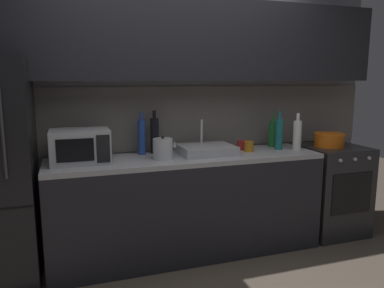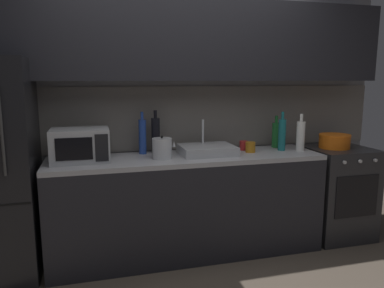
{
  "view_description": "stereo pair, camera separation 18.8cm",
  "coord_description": "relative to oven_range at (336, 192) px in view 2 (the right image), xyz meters",
  "views": [
    {
      "loc": [
        -0.97,
        -2.14,
        1.56
      ],
      "look_at": [
        0.04,
        0.9,
        1.0
      ],
      "focal_mm": 34.75,
      "sensor_mm": 36.0,
      "label": 1
    },
    {
      "loc": [
        -0.79,
        -2.19,
        1.56
      ],
      "look_at": [
        0.04,
        0.9,
        1.0
      ],
      "focal_mm": 34.75,
      "sensor_mm": 36.0,
      "label": 2
    }
  ],
  "objects": [
    {
      "name": "back_wall",
      "position": [
        -1.54,
        0.3,
        1.1
      ],
      "size": [
        4.14,
        0.44,
        2.5
      ],
      "color": "slate",
      "rests_on": "ground"
    },
    {
      "name": "wine_bottle_green",
      "position": [
        -0.6,
        0.18,
        0.58
      ],
      "size": [
        0.08,
        0.08,
        0.31
      ],
      "color": "#1E6B2D",
      "rests_on": "counter_run"
    },
    {
      "name": "sink_basin",
      "position": [
        -1.35,
        0.03,
        0.49
      ],
      "size": [
        0.48,
        0.38,
        0.3
      ],
      "color": "#ADAFB5",
      "rests_on": "counter_run"
    },
    {
      "name": "kettle",
      "position": [
        -1.77,
        -0.05,
        0.54
      ],
      "size": [
        0.2,
        0.17,
        0.2
      ],
      "color": "#B7BABF",
      "rests_on": "counter_run"
    },
    {
      "name": "mug_amber",
      "position": [
        -0.94,
        0.02,
        0.5
      ],
      "size": [
        0.09,
        0.09,
        0.1
      ],
      "primitive_type": "cylinder",
      "color": "#B27019",
      "rests_on": "counter_run"
    },
    {
      "name": "cooking_pot",
      "position": [
        -0.05,
        0.0,
        0.52
      ],
      "size": [
        0.3,
        0.3,
        0.13
      ],
      "color": "orange",
      "rests_on": "oven_range"
    },
    {
      "name": "wine_bottle_blue",
      "position": [
        -1.9,
        0.2,
        0.61
      ],
      "size": [
        0.07,
        0.07,
        0.38
      ],
      "color": "#234299",
      "rests_on": "counter_run"
    },
    {
      "name": "mug_red",
      "position": [
        -0.95,
        0.14,
        0.49
      ],
      "size": [
        0.08,
        0.08,
        0.09
      ],
      "primitive_type": "cylinder",
      "color": "#A82323",
      "rests_on": "counter_run"
    },
    {
      "name": "wine_bottle_dark",
      "position": [
        -1.78,
        0.22,
        0.62
      ],
      "size": [
        0.08,
        0.08,
        0.39
      ],
      "color": "black",
      "rests_on": "counter_run"
    },
    {
      "name": "wine_bottle_teal",
      "position": [
        -0.62,
        0.02,
        0.6
      ],
      "size": [
        0.07,
        0.07,
        0.37
      ],
      "color": "#19666B",
      "rests_on": "counter_run"
    },
    {
      "name": "wine_bottle_white",
      "position": [
        -0.46,
        -0.04,
        0.6
      ],
      "size": [
        0.08,
        0.08,
        0.35
      ],
      "color": "silver",
      "rests_on": "counter_run"
    },
    {
      "name": "microwave",
      "position": [
        -2.44,
        0.02,
        0.58
      ],
      "size": [
        0.46,
        0.35,
        0.27
      ],
      "color": "#A8AAAF",
      "rests_on": "counter_run"
    },
    {
      "name": "counter_run",
      "position": [
        -1.54,
        0.0,
        -0.0
      ],
      "size": [
        2.4,
        0.6,
        0.9
      ],
      "color": "black",
      "rests_on": "ground"
    },
    {
      "name": "oven_range",
      "position": [
        0.0,
        0.0,
        0.0
      ],
      "size": [
        0.6,
        0.62,
        0.9
      ],
      "color": "#232326",
      "rests_on": "ground"
    }
  ]
}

